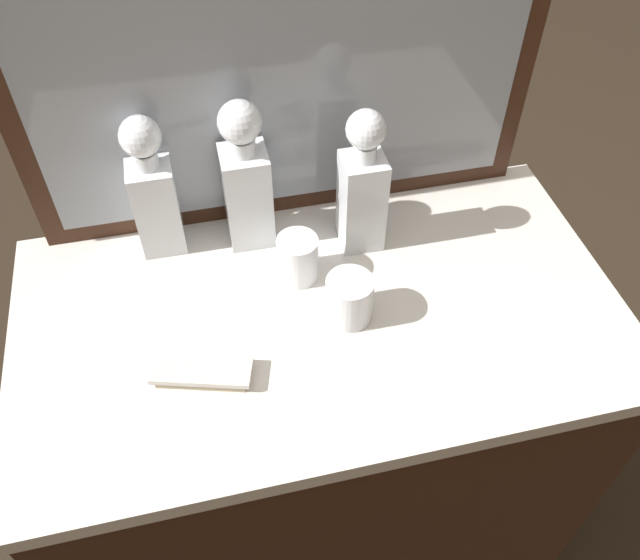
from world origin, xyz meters
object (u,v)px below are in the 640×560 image
crystal_decanter_front (247,188)px  crystal_tumbler_rear (349,300)px  crystal_tumbler_right (298,260)px  silver_brush_right (202,372)px  crystal_decanter_rear (155,198)px  crystal_decanter_right (362,193)px

crystal_decanter_front → crystal_tumbler_rear: crystal_decanter_front is taller
crystal_tumbler_right → silver_brush_right: crystal_tumbler_right is taller
crystal_tumbler_rear → crystal_tumbler_right: crystal_tumbler_right is taller
crystal_decanter_rear → silver_brush_right: size_ratio=1.66×
crystal_decanter_front → crystal_decanter_right: 0.21m
crystal_decanter_front → crystal_decanter_right: size_ratio=1.03×
crystal_decanter_front → crystal_tumbler_right: bearing=-61.4°
crystal_tumbler_right → silver_brush_right: size_ratio=0.52×
crystal_decanter_front → crystal_decanter_rear: 0.17m
crystal_decanter_rear → crystal_tumbler_right: bearing=-31.3°
silver_brush_right → crystal_decanter_right: bearing=37.0°
crystal_decanter_front → crystal_decanter_rear: (-0.17, 0.02, -0.01)m
crystal_tumbler_rear → silver_brush_right: bearing=-164.7°
crystal_decanter_rear → crystal_tumbler_rear: 0.40m
crystal_decanter_front → crystal_decanter_rear: size_ratio=1.06×
crystal_decanter_right → crystal_decanter_rear: 0.38m
crystal_decanter_right → crystal_tumbler_rear: bearing=-111.1°
crystal_decanter_front → crystal_decanter_right: crystal_decanter_front is taller
crystal_tumbler_rear → crystal_tumbler_right: bearing=120.4°
crystal_tumbler_rear → silver_brush_right: 0.27m
crystal_tumbler_right → crystal_decanter_right: bearing=25.8°
crystal_decanter_right → silver_brush_right: crystal_decanter_right is taller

